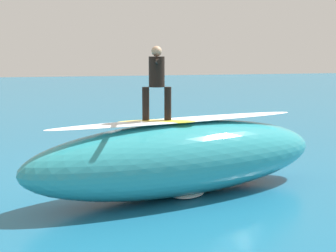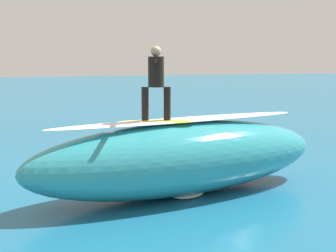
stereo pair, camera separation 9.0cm
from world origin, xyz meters
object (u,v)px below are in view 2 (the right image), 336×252
at_px(surfboard_riding, 156,122).
at_px(surfer_riding, 156,77).
at_px(surfer_paddling, 173,151).
at_px(surfboard_paddling, 176,156).
at_px(buoy_marker, 244,147).

distance_m(surfboard_riding, surfer_riding, 1.04).
height_order(surfboard_riding, surfer_riding, surfer_riding).
bearing_deg(surfboard_riding, surfer_paddling, -100.61).
distance_m(surfboard_paddling, buoy_marker, 2.30).
bearing_deg(surfboard_riding, surfboard_paddling, -102.10).
bearing_deg(surfboard_riding, buoy_marker, -126.61).
distance_m(surfer_riding, surfer_paddling, 5.18).
height_order(surfboard_riding, surfer_paddling, surfboard_riding).
height_order(surfboard_riding, buoy_marker, surfboard_riding).
bearing_deg(surfboard_paddling, buoy_marker, -17.09).
height_order(surfer_paddling, buoy_marker, buoy_marker).
relative_size(surfboard_riding, surfboard_paddling, 0.93).
distance_m(surfer_paddling, buoy_marker, 2.40).
xyz_separation_m(surfboard_paddling, surfer_paddling, (0.13, 0.01, 0.17)).
relative_size(surfboard_paddling, surfer_paddling, 1.15).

